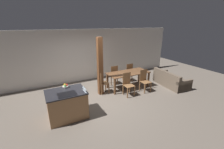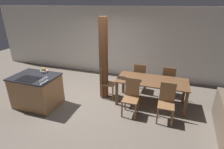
{
  "view_description": "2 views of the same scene",
  "coord_description": "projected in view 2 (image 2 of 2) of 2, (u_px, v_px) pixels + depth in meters",
  "views": [
    {
      "loc": [
        -2.12,
        -5.04,
        3.0
      ],
      "look_at": [
        0.6,
        0.2,
        0.95
      ],
      "focal_mm": 24.0,
      "sensor_mm": 36.0,
      "label": 1
    },
    {
      "loc": [
        2.02,
        -4.09,
        2.82
      ],
      "look_at": [
        0.6,
        0.2,
        0.95
      ],
      "focal_mm": 28.0,
      "sensor_mm": 36.0,
      "label": 2
    }
  ],
  "objects": [
    {
      "name": "timber_post",
      "position": [
        104.0,
        60.0,
        5.2
      ],
      "size": [
        0.2,
        0.2,
        2.47
      ],
      "color": "brown",
      "rests_on": "ground_plane"
    },
    {
      "name": "dining_chair_near_left",
      "position": [
        131.0,
        96.0,
        4.62
      ],
      "size": [
        0.4,
        0.4,
        0.99
      ],
      "color": "brown",
      "rests_on": "ground_plane"
    },
    {
      "name": "wine_glass_middle",
      "position": [
        43.0,
        79.0,
        4.38
      ],
      "size": [
        0.07,
        0.07,
        0.14
      ],
      "color": "silver",
      "rests_on": "kitchen_island"
    },
    {
      "name": "dining_chair_far_right",
      "position": [
        168.0,
        81.0,
        5.54
      ],
      "size": [
        0.4,
        0.4,
        0.99
      ],
      "rotation": [
        0.0,
        0.0,
        3.14
      ],
      "color": "brown",
      "rests_on": "ground_plane"
    },
    {
      "name": "wine_glass_near",
      "position": [
        40.0,
        80.0,
        4.31
      ],
      "size": [
        0.07,
        0.07,
        0.14
      ],
      "color": "silver",
      "rests_on": "kitchen_island"
    },
    {
      "name": "fruit_bowl",
      "position": [
        44.0,
        70.0,
        5.1
      ],
      "size": [
        0.21,
        0.21,
        0.12
      ],
      "color": "silver",
      "rests_on": "kitchen_island"
    },
    {
      "name": "wall_back",
      "position": [
        116.0,
        42.0,
        6.96
      ],
      "size": [
        11.2,
        0.08,
        2.7
      ],
      "color": "silver",
      "rests_on": "ground_plane"
    },
    {
      "name": "dining_table",
      "position": [
        152.0,
        83.0,
        5.02
      ],
      "size": [
        2.0,
        0.9,
        0.77
      ],
      "color": "brown",
      "rests_on": "ground_plane"
    },
    {
      "name": "dining_chair_near_right",
      "position": [
        166.0,
        102.0,
        4.36
      ],
      "size": [
        0.4,
        0.4,
        0.99
      ],
      "color": "brown",
      "rests_on": "ground_plane"
    },
    {
      "name": "dining_chair_far_left",
      "position": [
        140.0,
        77.0,
        5.8
      ],
      "size": [
        0.4,
        0.4,
        0.99
      ],
      "rotation": [
        0.0,
        0.0,
        3.14
      ],
      "color": "brown",
      "rests_on": "ground_plane"
    },
    {
      "name": "kitchen_island",
      "position": [
        37.0,
        91.0,
        5.03
      ],
      "size": [
        1.24,
        0.93,
        0.93
      ],
      "color": "#9E7047",
      "rests_on": "ground_plane"
    },
    {
      "name": "wine_glass_end",
      "position": [
        47.0,
        77.0,
        4.53
      ],
      "size": [
        0.07,
        0.07,
        0.14
      ],
      "color": "silver",
      "rests_on": "kitchen_island"
    },
    {
      "name": "ground_plane",
      "position": [
        91.0,
        104.0,
        5.25
      ],
      "size": [
        16.0,
        16.0,
        0.0
      ],
      "primitive_type": "plane",
      "color": "#665B51"
    },
    {
      "name": "dining_chair_head_end",
      "position": [
        107.0,
        82.0,
        5.48
      ],
      "size": [
        0.4,
        0.4,
        0.99
      ],
      "rotation": [
        0.0,
        0.0,
        1.57
      ],
      "color": "brown",
      "rests_on": "ground_plane"
    },
    {
      "name": "wine_glass_far",
      "position": [
        45.0,
        78.0,
        4.46
      ],
      "size": [
        0.07,
        0.07,
        0.14
      ],
      "color": "silver",
      "rests_on": "kitchen_island"
    }
  ]
}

